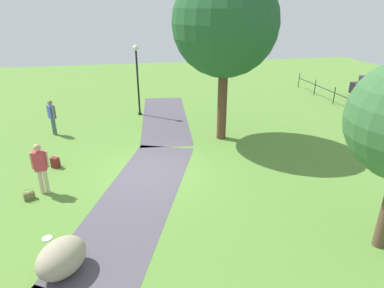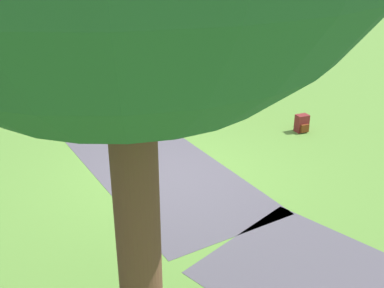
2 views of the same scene
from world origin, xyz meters
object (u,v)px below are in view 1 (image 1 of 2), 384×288
at_px(lamp_post, 137,73).
at_px(man_near_boulder, 52,115).
at_px(woman_with_handbag, 40,165).
at_px(handbag_on_grass, 29,195).
at_px(spare_backpack_on_lawn, 55,163).
at_px(frisbee_on_grass, 47,238).
at_px(parked_sedan_red, 380,91).
at_px(large_shade_tree, 225,24).
at_px(lawn_boulder, 62,258).

height_order(lamp_post, man_near_boulder, lamp_post).
height_order(woman_with_handbag, handbag_on_grass, woman_with_handbag).
bearing_deg(spare_backpack_on_lawn, man_near_boulder, -169.65).
bearing_deg(lamp_post, frisbee_on_grass, -15.94).
bearing_deg(lamp_post, parked_sedan_red, 87.00).
relative_size(handbag_on_grass, frisbee_on_grass, 1.43).
bearing_deg(woman_with_handbag, lamp_post, 156.22).
bearing_deg(man_near_boulder, frisbee_on_grass, 8.38).
relative_size(lamp_post, parked_sedan_red, 0.93).
relative_size(large_shade_tree, frisbee_on_grass, 27.40).
relative_size(lamp_post, man_near_boulder, 2.24).
bearing_deg(spare_backpack_on_lawn, handbag_on_grass, -10.84).
relative_size(lamp_post, spare_backpack_on_lawn, 9.28).
xyz_separation_m(large_shade_tree, woman_with_handbag, (3.52, -6.86, -3.91)).
bearing_deg(handbag_on_grass, woman_with_handbag, 128.04).
bearing_deg(large_shade_tree, man_near_boulder, -104.08).
distance_m(large_shade_tree, woman_with_handbag, 8.64).
distance_m(lamp_post, parked_sedan_red, 14.35).
height_order(lamp_post, frisbee_on_grass, lamp_post).
distance_m(lawn_boulder, man_near_boulder, 9.31).
relative_size(lawn_boulder, man_near_boulder, 0.92).
distance_m(man_near_boulder, handbag_on_grass, 5.78).
height_order(lawn_boulder, spare_backpack_on_lawn, lawn_boulder).
xyz_separation_m(lawn_boulder, spare_backpack_on_lawn, (-5.57, -1.13, -0.22)).
xyz_separation_m(lawn_boulder, handbag_on_grass, (-3.40, -1.54, -0.28)).
xyz_separation_m(woman_with_handbag, man_near_boulder, (-5.40, -0.64, -0.04)).
bearing_deg(large_shade_tree, lamp_post, -140.47).
bearing_deg(man_near_boulder, large_shade_tree, 75.92).
xyz_separation_m(handbag_on_grass, spare_backpack_on_lawn, (-2.17, 0.42, 0.05)).
distance_m(large_shade_tree, spare_backpack_on_lawn, 8.48).
distance_m(large_shade_tree, handbag_on_grass, 9.50).
bearing_deg(woman_with_handbag, lawn_boulder, 16.87).
height_order(large_shade_tree, lawn_boulder, large_shade_tree).
relative_size(woman_with_handbag, parked_sedan_red, 0.43).
xyz_separation_m(lamp_post, spare_backpack_on_lawn, (5.86, -3.39, -2.09)).
distance_m(large_shade_tree, man_near_boulder, 8.68).
bearing_deg(spare_backpack_on_lawn, frisbee_on_grass, 6.72).
bearing_deg(lamp_post, handbag_on_grass, -25.37).
relative_size(lawn_boulder, parked_sedan_red, 0.38).
bearing_deg(lawn_boulder, parked_sedan_red, 122.90).
relative_size(lawn_boulder, handbag_on_grass, 4.12).
height_order(man_near_boulder, parked_sedan_red, man_near_boulder).
distance_m(lawn_boulder, handbag_on_grass, 3.75).
bearing_deg(spare_backpack_on_lawn, lawn_boulder, 11.42).
height_order(lamp_post, spare_backpack_on_lawn, lamp_post).
bearing_deg(spare_backpack_on_lawn, large_shade_tree, 103.70).
bearing_deg(woman_with_handbag, frisbee_on_grass, 11.86).
bearing_deg(frisbee_on_grass, lawn_boulder, 25.39).
xyz_separation_m(lamp_post, woman_with_handbag, (7.71, -3.40, -1.28)).
distance_m(lawn_boulder, woman_with_handbag, 3.93).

